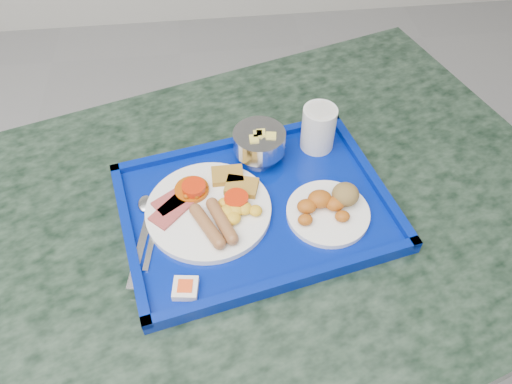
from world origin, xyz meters
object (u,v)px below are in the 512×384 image
(main_plate, at_px, (212,208))
(fruit_bowl, at_px, (259,142))
(table, at_px, (243,276))
(juice_cup, at_px, (319,127))
(tray, at_px, (256,208))
(bread_plate, at_px, (330,207))

(main_plate, xyz_separation_m, fruit_bowl, (0.10, 0.13, 0.03))
(table, bearing_deg, juice_cup, 42.49)
(table, xyz_separation_m, tray, (0.03, 0.01, 0.22))
(bread_plate, bearing_deg, fruit_bowl, 126.07)
(main_plate, relative_size, juice_cup, 2.43)
(fruit_bowl, bearing_deg, main_plate, -128.74)
(tray, bearing_deg, fruit_bowl, 80.36)
(main_plate, distance_m, juice_cup, 0.27)
(tray, height_order, main_plate, main_plate)
(bread_plate, distance_m, juice_cup, 0.18)
(juice_cup, bearing_deg, table, -137.51)
(table, bearing_deg, fruit_bowl, 69.16)
(fruit_bowl, xyz_separation_m, juice_cup, (0.12, 0.02, 0.00))
(table, distance_m, main_plate, 0.24)
(fruit_bowl, bearing_deg, juice_cup, 11.30)
(tray, xyz_separation_m, bread_plate, (0.13, -0.03, 0.02))
(table, xyz_separation_m, main_plate, (-0.05, 0.01, 0.24))
(juice_cup, bearing_deg, main_plate, -145.98)
(main_plate, bearing_deg, table, -8.73)
(table, bearing_deg, bread_plate, -6.36)
(main_plate, relative_size, fruit_bowl, 2.24)
(main_plate, relative_size, bread_plate, 1.51)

